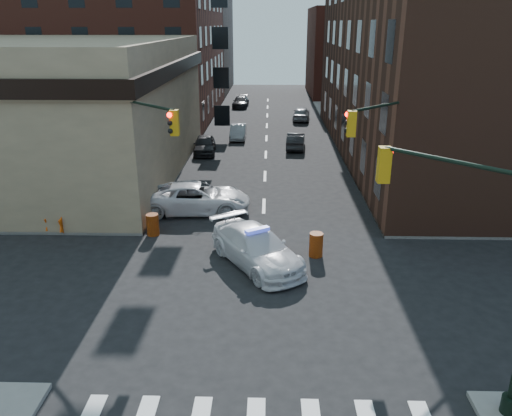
# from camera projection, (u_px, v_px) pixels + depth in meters

# --- Properties ---
(ground) EXTENTS (140.00, 140.00, 0.00)m
(ground) POSITION_uv_depth(u_px,v_px,m) (261.00, 294.00, 19.58)
(ground) COLOR black
(ground) RESTS_ON ground
(sidewalk_nw) EXTENTS (34.00, 54.50, 0.15)m
(sidewalk_nw) POSITION_uv_depth(u_px,v_px,m) (42.00, 126.00, 50.83)
(sidewalk_nw) COLOR gray
(sidewalk_nw) RESTS_ON ground
(sidewalk_ne) EXTENTS (34.00, 54.50, 0.15)m
(sidewalk_ne) POSITION_uv_depth(u_px,v_px,m) (498.00, 129.00, 49.63)
(sidewalk_ne) COLOR gray
(sidewalk_ne) RESTS_ON ground
(bank_building) EXTENTS (22.00, 22.00, 9.00)m
(bank_building) POSITION_uv_depth(u_px,v_px,m) (16.00, 109.00, 33.91)
(bank_building) COLOR #9D8867
(bank_building) RESTS_ON ground
(apartment_block) EXTENTS (25.00, 25.00, 24.00)m
(apartment_block) POSITION_uv_depth(u_px,v_px,m) (95.00, 2.00, 53.33)
(apartment_block) COLOR #58251B
(apartment_block) RESTS_ON ground
(commercial_row_ne) EXTENTS (14.00, 34.00, 14.00)m
(commercial_row_ne) POSITION_uv_depth(u_px,v_px,m) (437.00, 65.00, 37.87)
(commercial_row_ne) COLOR #49291D
(commercial_row_ne) RESTS_ON ground
(filler_nw) EXTENTS (20.00, 18.00, 16.00)m
(filler_nw) POSITION_uv_depth(u_px,v_px,m) (163.00, 36.00, 75.27)
(filler_nw) COLOR brown
(filler_nw) RESTS_ON ground
(filler_ne) EXTENTS (16.00, 16.00, 12.00)m
(filler_ne) POSITION_uv_depth(u_px,v_px,m) (366.00, 52.00, 71.44)
(filler_ne) COLOR #58251B
(filler_ne) RESTS_ON ground
(signal_pole_se) EXTENTS (5.40, 5.27, 8.00)m
(signal_pole_se) POSITION_uv_depth(u_px,v_px,m) (495.00, 249.00, 12.64)
(signal_pole_se) COLOR black
(signal_pole_se) RESTS_ON sidewalk_se
(signal_pole_nw) EXTENTS (3.58, 3.67, 8.00)m
(signal_pole_nw) POSITION_uv_depth(u_px,v_px,m) (138.00, 152.00, 23.22)
(signal_pole_nw) COLOR black
(signal_pole_nw) RESTS_ON sidewalk_nw
(signal_pole_ne) EXTENTS (3.67, 3.58, 8.00)m
(signal_pole_ne) POSITION_uv_depth(u_px,v_px,m) (390.00, 154.00, 22.93)
(signal_pole_ne) COLOR black
(signal_pole_ne) RESTS_ON sidewalk_ne
(tree_ne_near) EXTENTS (3.00, 3.00, 4.85)m
(tree_ne_near) POSITION_uv_depth(u_px,v_px,m) (354.00, 104.00, 42.52)
(tree_ne_near) COLOR black
(tree_ne_near) RESTS_ON sidewalk_ne
(tree_ne_far) EXTENTS (3.00, 3.00, 4.85)m
(tree_ne_far) POSITION_uv_depth(u_px,v_px,m) (342.00, 92.00, 50.01)
(tree_ne_far) COLOR black
(tree_ne_far) RESTS_ON sidewalk_ne
(police_car) EXTENTS (4.85, 5.85, 1.60)m
(police_car) POSITION_uv_depth(u_px,v_px,m) (257.00, 248.00, 21.72)
(police_car) COLOR white
(police_car) RESTS_ON ground
(pickup) EXTENTS (6.14, 3.08, 1.67)m
(pickup) POSITION_uv_depth(u_px,v_px,m) (196.00, 198.00, 27.82)
(pickup) COLOR silver
(pickup) RESTS_ON ground
(parked_car_wnear) EXTENTS (2.05, 4.38, 1.45)m
(parked_car_wnear) POSITION_uv_depth(u_px,v_px,m) (205.00, 145.00, 40.34)
(parked_car_wnear) COLOR black
(parked_car_wnear) RESTS_ON ground
(parked_car_wfar) EXTENTS (1.43, 3.99, 1.31)m
(parked_car_wfar) POSITION_uv_depth(u_px,v_px,m) (238.00, 132.00, 45.43)
(parked_car_wfar) COLOR gray
(parked_car_wfar) RESTS_ON ground
(parked_car_wdeep) EXTENTS (2.03, 4.60, 1.31)m
(parked_car_wdeep) POSITION_uv_depth(u_px,v_px,m) (241.00, 102.00, 62.51)
(parked_car_wdeep) COLOR black
(parked_car_wdeep) RESTS_ON ground
(parked_car_enear) EXTENTS (1.79, 4.21, 1.35)m
(parked_car_enear) POSITION_uv_depth(u_px,v_px,m) (296.00, 141.00, 41.94)
(parked_car_enear) COLOR black
(parked_car_enear) RESTS_ON ground
(parked_car_efar) EXTENTS (2.17, 4.44, 1.46)m
(parked_car_efar) POSITION_uv_depth(u_px,v_px,m) (301.00, 114.00, 54.00)
(parked_car_efar) COLOR gray
(parked_car_efar) RESTS_ON ground
(pedestrian_a) EXTENTS (0.73, 0.54, 1.84)m
(pedestrian_a) POSITION_uv_depth(u_px,v_px,m) (65.00, 208.00, 25.59)
(pedestrian_a) COLOR black
(pedestrian_a) RESTS_ON sidewalk_nw
(pedestrian_b) EXTENTS (1.11, 0.94, 2.01)m
(pedestrian_b) POSITION_uv_depth(u_px,v_px,m) (37.00, 210.00, 25.10)
(pedestrian_b) COLOR black
(pedestrian_b) RESTS_ON sidewalk_nw
(pedestrian_c) EXTENTS (1.06, 0.83, 1.68)m
(pedestrian_c) POSITION_uv_depth(u_px,v_px,m) (59.00, 190.00, 28.55)
(pedestrian_c) COLOR #1E252D
(pedestrian_c) RESTS_ON sidewalk_nw
(barrel_road) EXTENTS (0.81, 0.81, 1.12)m
(barrel_road) POSITION_uv_depth(u_px,v_px,m) (316.00, 245.00, 22.60)
(barrel_road) COLOR #EB480B
(barrel_road) RESTS_ON ground
(barrel_bank) EXTENTS (0.72, 0.72, 1.10)m
(barrel_bank) POSITION_uv_depth(u_px,v_px,m) (153.00, 225.00, 24.86)
(barrel_bank) COLOR orange
(barrel_bank) RESTS_ON ground
(barricade_nw_a) EXTENTS (1.15, 0.72, 0.80)m
(barricade_nw_a) POSITION_uv_depth(u_px,v_px,m) (112.00, 210.00, 26.84)
(barricade_nw_a) COLOR red
(barricade_nw_a) RESTS_ON sidewalk_nw
(barricade_nw_b) EXTENTS (1.15, 0.75, 0.80)m
(barricade_nw_b) POSITION_uv_depth(u_px,v_px,m) (57.00, 224.00, 25.00)
(barricade_nw_b) COLOR #E54D0A
(barricade_nw_b) RESTS_ON sidewalk_nw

